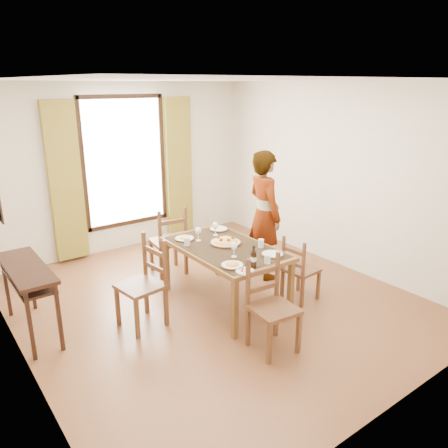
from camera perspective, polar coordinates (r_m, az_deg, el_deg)
ground at (r=5.70m, az=-1.46°, el=-9.95°), size 5.00×5.00×0.00m
room_shell at (r=5.26m, az=-2.44°, el=5.59°), size 4.60×5.10×2.74m
console_table at (r=5.20m, az=-24.34°, el=-6.18°), size 0.38×1.20×0.80m
dining_table at (r=5.39m, az=0.12°, el=-3.62°), size 0.96×1.60×0.76m
chair_west at (r=5.06m, az=-10.48°, el=-7.95°), size 0.52×0.52×1.04m
chair_north at (r=6.34m, az=-7.20°, el=-2.46°), size 0.50×0.50×1.01m
chair_south at (r=4.59m, az=6.21°, el=-10.90°), size 0.48×0.48×0.99m
chair_east at (r=5.64m, az=9.83°, el=-6.06°), size 0.41×0.41×0.86m
man at (r=6.13m, az=5.29°, el=1.17°), size 0.83×0.69×1.81m
plate_sw at (r=4.79m, az=1.09°, el=-5.23°), size 0.27×0.27×0.05m
plate_se at (r=5.12m, az=6.34°, el=-3.77°), size 0.27×0.27×0.05m
plate_nw at (r=5.61m, az=-5.18°, el=-1.74°), size 0.27×0.27×0.05m
plate_ne at (r=5.95m, az=-0.70°, el=-0.51°), size 0.27×0.27×0.05m
pasta_platter at (r=5.43m, az=0.20°, el=-2.09°), size 0.40×0.40×0.10m
caprese_plate at (r=4.65m, az=2.77°, el=-6.05°), size 0.20×0.20×0.04m
wine_glass_a at (r=5.01m, az=1.32°, el=-3.35°), size 0.08×0.08×0.18m
wine_glass_b at (r=5.71m, az=-1.11°, el=-0.62°), size 0.08×0.08×0.18m
wine_glass_c at (r=5.53m, az=-3.38°, el=-1.30°), size 0.08×0.08×0.18m
tumbler_a at (r=5.34m, az=4.85°, el=-2.53°), size 0.07×0.07×0.10m
tumbler_b at (r=5.40m, az=-4.84°, el=-2.29°), size 0.07×0.07×0.10m
tumbler_c at (r=4.87m, az=5.71°, el=-4.60°), size 0.07×0.07×0.10m
wine_bottle at (r=4.73m, az=3.89°, el=-4.28°), size 0.07×0.07×0.25m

